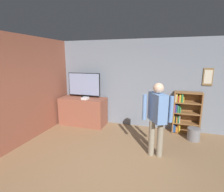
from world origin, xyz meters
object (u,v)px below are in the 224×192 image
at_px(bookshelf, 184,113).
at_px(waste_bin, 194,134).
at_px(television, 84,85).
at_px(person, 157,114).
at_px(game_console, 85,98).

distance_m(bookshelf, waste_bin, 0.66).
height_order(television, waste_bin, television).
bearing_deg(person, bookshelf, 125.80).
xyz_separation_m(television, waste_bin, (3.32, -0.30, -1.13)).
height_order(game_console, waste_bin, game_console).
bearing_deg(television, person, -30.05).
relative_size(television, game_console, 5.04).
distance_m(person, waste_bin, 1.64).
height_order(television, person, television).
xyz_separation_m(television, game_console, (0.16, -0.28, -0.38)).
relative_size(bookshelf, waste_bin, 3.71).
bearing_deg(waste_bin, bookshelf, 119.63).
xyz_separation_m(game_console, waste_bin, (3.16, -0.02, -0.75)).
bearing_deg(game_console, waste_bin, -0.37).
distance_m(bookshelf, person, 1.70).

